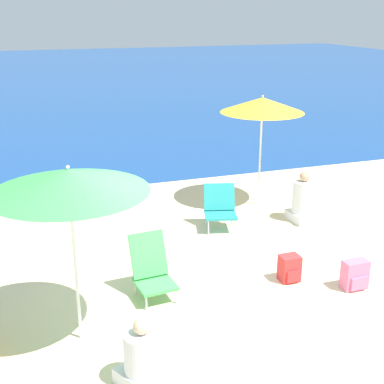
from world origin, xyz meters
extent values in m
plane|color=beige|center=(0.00, 0.00, 0.00)|extent=(60.00, 60.00, 0.00)
cube|color=#19478C|center=(0.00, 24.80, 0.00)|extent=(60.00, 40.00, 0.01)
cylinder|color=white|center=(2.18, 2.92, 0.88)|extent=(0.04, 0.04, 1.77)
cone|color=yellow|center=(2.18, 2.92, 1.90)|extent=(1.52, 1.52, 0.27)
sphere|color=white|center=(2.18, 2.92, 2.06)|extent=(0.04, 0.04, 0.04)
cylinder|color=white|center=(-1.62, -0.38, 0.88)|extent=(0.04, 0.04, 1.76)
cone|color=#47B756|center=(-1.62, -0.38, 1.88)|extent=(1.68, 1.68, 0.24)
sphere|color=white|center=(-1.62, -0.38, 2.02)|extent=(0.04, 0.04, 0.04)
cylinder|color=silver|center=(-0.78, -0.05, 0.10)|extent=(0.02, 0.02, 0.19)
cylinder|color=silver|center=(-0.38, -0.02, 0.10)|extent=(0.02, 0.02, 0.19)
cylinder|color=silver|center=(-0.81, 0.36, 0.10)|extent=(0.02, 0.02, 0.19)
cylinder|color=silver|center=(-0.41, 0.40, 0.10)|extent=(0.02, 0.02, 0.19)
cube|color=#47B756|center=(-0.59, 0.17, 0.21)|extent=(0.51, 0.53, 0.04)
cube|color=#47B756|center=(-0.62, 0.41, 0.52)|extent=(0.49, 0.28, 0.56)
cylinder|color=silver|center=(0.77, 1.86, 0.13)|extent=(0.02, 0.02, 0.26)
cylinder|color=silver|center=(1.19, 1.75, 0.13)|extent=(0.02, 0.02, 0.26)
cylinder|color=silver|center=(0.87, 2.23, 0.13)|extent=(0.02, 0.02, 0.26)
cylinder|color=silver|center=(1.29, 2.11, 0.13)|extent=(0.02, 0.02, 0.26)
cube|color=teal|center=(1.03, 1.99, 0.27)|extent=(0.62, 0.57, 0.04)
cube|color=teal|center=(1.09, 2.20, 0.52)|extent=(0.55, 0.31, 0.44)
cube|color=silver|center=(-1.14, -1.38, 0.08)|extent=(0.59, 0.62, 0.16)
cylinder|color=silver|center=(-1.14, -1.38, 0.37)|extent=(0.37, 0.37, 0.42)
sphere|color=beige|center=(-1.14, -1.38, 0.67)|extent=(0.17, 0.17, 0.17)
cube|color=silver|center=(2.55, 1.92, 0.08)|extent=(0.45, 0.52, 0.16)
cylinder|color=silver|center=(2.55, 1.92, 0.44)|extent=(0.38, 0.38, 0.56)
sphere|color=tan|center=(2.55, 1.92, 0.81)|extent=(0.18, 0.18, 0.18)
cube|color=red|center=(1.27, 0.05, 0.18)|extent=(0.27, 0.21, 0.37)
cube|color=red|center=(1.27, -0.07, 0.11)|extent=(0.19, 0.03, 0.17)
cube|color=pink|center=(1.98, -0.42, 0.20)|extent=(0.34, 0.18, 0.40)
cube|color=pink|center=(1.98, -0.53, 0.12)|extent=(0.24, 0.03, 0.18)
camera|label=1|loc=(-2.12, -5.70, 3.55)|focal=50.00mm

